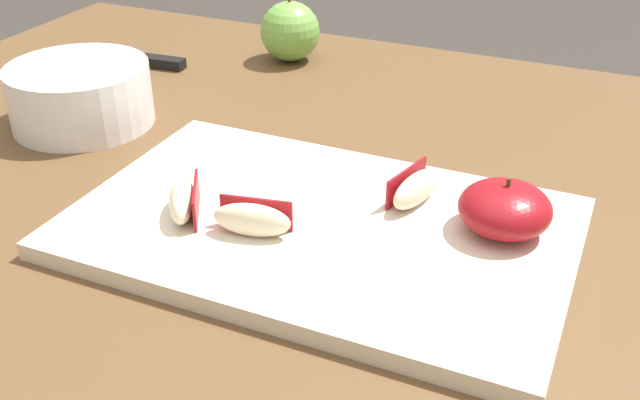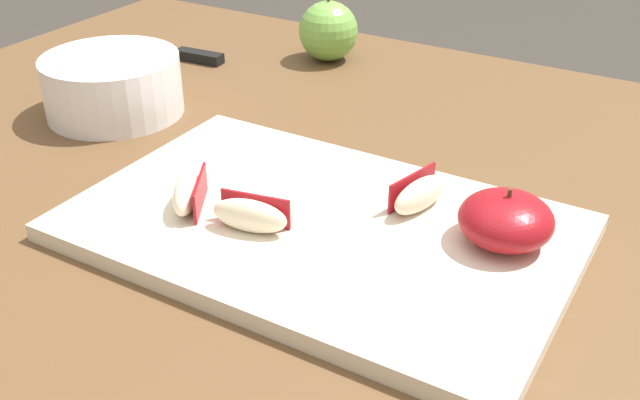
% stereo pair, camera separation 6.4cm
% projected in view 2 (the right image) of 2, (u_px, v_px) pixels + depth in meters
% --- Properties ---
extents(dining_table, '(1.37, 0.93, 0.72)m').
position_uv_depth(dining_table, '(382.00, 294.00, 0.73)').
color(dining_table, brown).
rests_on(dining_table, ground_plane).
extents(cutting_board, '(0.43, 0.27, 0.02)m').
position_uv_depth(cutting_board, '(320.00, 228.00, 0.65)').
color(cutting_board, beige).
rests_on(cutting_board, dining_table).
extents(apple_half_skin_up, '(0.08, 0.08, 0.05)m').
position_uv_depth(apple_half_skin_up, '(506.00, 220.00, 0.61)').
color(apple_half_skin_up, maroon).
rests_on(apple_half_skin_up, cutting_board).
extents(apple_wedge_middle, '(0.07, 0.04, 0.03)m').
position_uv_depth(apple_wedge_middle, '(250.00, 215.00, 0.63)').
color(apple_wedge_middle, beige).
rests_on(apple_wedge_middle, cutting_board).
extents(apple_wedge_left, '(0.04, 0.07, 0.03)m').
position_uv_depth(apple_wedge_left, '(422.00, 192.00, 0.66)').
color(apple_wedge_left, beige).
rests_on(apple_wedge_left, cutting_board).
extents(apple_wedge_front, '(0.05, 0.07, 0.03)m').
position_uv_depth(apple_wedge_front, '(188.00, 192.00, 0.66)').
color(apple_wedge_front, beige).
rests_on(apple_wedge_front, cutting_board).
extents(paring_knife, '(0.16, 0.03, 0.01)m').
position_uv_depth(paring_knife, '(191.00, 56.00, 1.04)').
color(paring_knife, silver).
rests_on(paring_knife, dining_table).
extents(whole_apple_granny_green, '(0.08, 0.08, 0.09)m').
position_uv_depth(whole_apple_granny_green, '(328.00, 31.00, 1.03)').
color(whole_apple_granny_green, '#70AD47').
rests_on(whole_apple_granny_green, dining_table).
extents(ceramic_fruit_bowl, '(0.16, 0.16, 0.07)m').
position_uv_depth(ceramic_fruit_bowl, '(113.00, 84.00, 0.87)').
color(ceramic_fruit_bowl, white).
rests_on(ceramic_fruit_bowl, dining_table).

